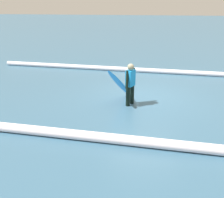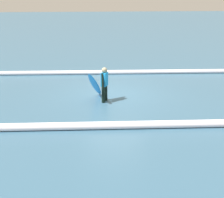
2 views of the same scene
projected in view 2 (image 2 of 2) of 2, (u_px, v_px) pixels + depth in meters
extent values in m
plane|color=#345A73|center=(114.00, 94.00, 13.84)|extent=(129.45, 129.45, 0.00)
cylinder|color=black|center=(103.00, 95.00, 12.64)|extent=(0.14, 0.14, 0.66)
cylinder|color=black|center=(106.00, 93.00, 12.89)|extent=(0.14, 0.14, 0.66)
cube|color=#198CD8|center=(104.00, 79.00, 12.57)|extent=(0.32, 0.39, 0.54)
sphere|color=gray|center=(104.00, 70.00, 12.45)|extent=(0.22, 0.22, 0.22)
cylinder|color=black|center=(103.00, 81.00, 12.38)|extent=(0.09, 0.25, 0.59)
cylinder|color=black|center=(106.00, 78.00, 12.77)|extent=(0.09, 0.16, 0.59)
ellipsoid|color=#268CE5|center=(95.00, 85.00, 12.79)|extent=(0.77, 1.80, 1.37)
ellipsoid|color=red|center=(95.00, 85.00, 12.79)|extent=(0.50, 1.41, 1.10)
cylinder|color=white|center=(156.00, 72.00, 17.28)|extent=(21.03, 1.43, 0.22)
cylinder|color=white|center=(168.00, 124.00, 10.31)|extent=(22.36, 1.42, 0.25)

